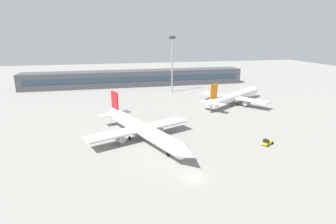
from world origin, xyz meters
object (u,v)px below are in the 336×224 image
at_px(airplane_near, 142,129).
at_px(airplane_mid, 235,96).
at_px(floodlight_tower_west, 172,61).
at_px(baggage_tug_yellow, 267,142).

relative_size(airplane_near, airplane_mid, 1.12).
xyz_separation_m(airplane_mid, floodlight_tower_west, (-21.06, 30.14, 12.89)).
xyz_separation_m(airplane_mid, baggage_tug_yellow, (-12.26, -44.38, -2.56)).
height_order(airplane_mid, floodlight_tower_west, floodlight_tower_west).
bearing_deg(airplane_mid, floodlight_tower_west, 124.95).
bearing_deg(airplane_near, baggage_tug_yellow, -18.28).
bearing_deg(floodlight_tower_west, airplane_near, -110.83).
relative_size(airplane_mid, baggage_tug_yellow, 9.91).
relative_size(airplane_near, baggage_tug_yellow, 11.15).
height_order(airplane_near, baggage_tug_yellow, airplane_near).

